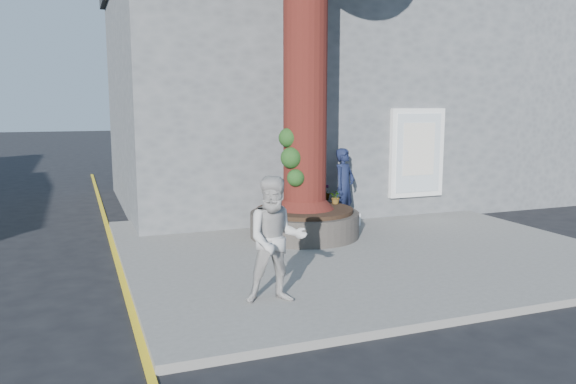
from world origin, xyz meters
name	(u,v)px	position (x,y,z in m)	size (l,w,h in m)	color
ground	(306,271)	(0.00, 0.00, 0.00)	(120.00, 120.00, 0.00)	black
pavement	(356,247)	(1.50, 1.00, 0.06)	(9.00, 8.00, 0.12)	slate
yellow_line	(121,273)	(-3.05, 1.00, 0.00)	(0.10, 30.00, 0.01)	yellow
stone_shop	(291,96)	(2.50, 7.20, 3.16)	(10.30, 8.30, 6.30)	#535659
neighbour_shop	(503,102)	(10.50, 7.20, 3.00)	(6.00, 8.00, 6.00)	#535659
planter	(305,223)	(0.80, 2.00, 0.41)	(2.30, 2.30, 0.60)	black
man	(344,187)	(2.10, 2.75, 1.01)	(0.65, 0.43, 1.78)	#131A36
woman	(276,240)	(-1.12, -1.58, 1.02)	(0.87, 0.68, 1.79)	#B4B0AC
shopping_bag	(356,220)	(2.31, 2.56, 0.26)	(0.20, 0.12, 0.28)	white
plant_a	(268,203)	(-0.05, 1.93, 0.91)	(0.20, 0.13, 0.38)	gray
plant_b	(318,192)	(1.49, 2.85, 0.90)	(0.20, 0.19, 0.36)	gray
plant_c	(325,192)	(1.65, 2.80, 0.90)	(0.20, 0.20, 0.36)	gray
plant_d	(336,197)	(1.65, 2.24, 0.87)	(0.28, 0.25, 0.31)	gray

